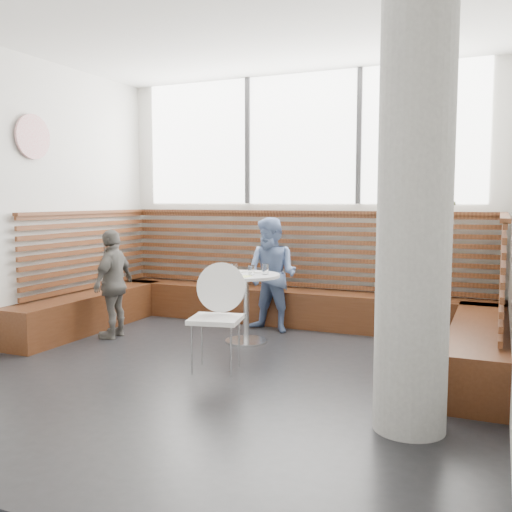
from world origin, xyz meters
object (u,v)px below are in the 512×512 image
at_px(cafe_table, 246,294).
at_px(child_left, 113,284).
at_px(child_back, 272,275).
at_px(concrete_column, 415,199).
at_px(adult_man, 418,271).
at_px(cafe_chair, 220,307).

xyz_separation_m(cafe_table, child_left, (-1.51, -0.38, 0.07)).
distance_m(child_back, child_left, 1.87).
relative_size(concrete_column, child_back, 2.31).
bearing_deg(adult_man, cafe_chair, 124.97).
distance_m(concrete_column, child_left, 3.94).
xyz_separation_m(concrete_column, cafe_table, (-2.05, 1.78, -1.05)).
distance_m(cafe_table, adult_man, 1.88).
height_order(cafe_chair, child_back, child_back).
bearing_deg(cafe_table, child_left, -165.80).
relative_size(concrete_column, child_left, 2.54).
relative_size(cafe_table, child_back, 0.56).
height_order(adult_man, child_back, adult_man).
distance_m(cafe_table, child_left, 1.56).
bearing_deg(concrete_column, cafe_table, 139.03).
relative_size(child_back, child_left, 1.10).
height_order(cafe_table, child_left, child_left).
distance_m(concrete_column, cafe_table, 2.91).
distance_m(concrete_column, cafe_chair, 2.26).
height_order(cafe_table, adult_man, adult_man).
distance_m(concrete_column, adult_man, 1.96).
bearing_deg(cafe_chair, cafe_table, 88.10).
relative_size(concrete_column, adult_man, 1.79).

